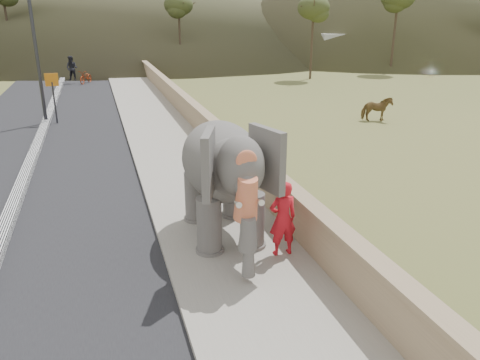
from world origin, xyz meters
name	(u,v)px	position (x,y,z in m)	size (l,w,h in m)	color
ground	(243,272)	(0.00, 0.00, 0.00)	(160.00, 160.00, 0.00)	olive
road	(34,157)	(-5.00, 10.00, 0.01)	(7.00, 120.00, 0.03)	black
median	(33,155)	(-5.00, 10.00, 0.11)	(0.35, 120.00, 0.22)	black
walkway	(168,145)	(0.00, 10.00, 0.07)	(3.00, 120.00, 0.15)	#9E9687
parapet	(208,131)	(1.65, 10.00, 0.55)	(0.30, 120.00, 1.10)	tan
lamppost	(39,17)	(-4.69, 15.86, 4.87)	(1.76, 0.36, 8.00)	#2F3034
signboard	(53,89)	(-4.50, 15.78, 1.64)	(0.60, 0.08, 2.40)	#2D2D33
cow	(377,109)	(10.55, 11.74, 0.60)	(0.65, 1.42, 1.20)	brown
distant_car	(329,58)	(20.65, 36.43, 0.72)	(1.70, 4.23, 1.44)	silver
bus_white	(372,49)	(25.01, 35.42, 1.55)	(2.50, 11.00, 3.10)	beige
bus_orange	(455,50)	(32.38, 32.10, 1.55)	(2.50, 11.00, 3.10)	orange
elephant_and_man	(223,177)	(0.02, 1.62, 1.53)	(2.29, 3.92, 2.79)	slate
motorcyclist	(79,73)	(-3.64, 29.59, 0.81)	(2.14, 1.96, 2.06)	maroon
trees	(136,30)	(0.60, 27.68, 3.91)	(47.60, 44.73, 8.72)	#473828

